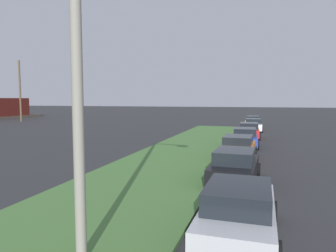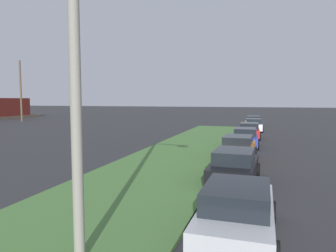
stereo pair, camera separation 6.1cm
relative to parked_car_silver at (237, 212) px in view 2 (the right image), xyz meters
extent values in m
cube|color=#477238|center=(2.58, 4.39, -0.66)|extent=(60.00, 6.00, 0.12)
cube|color=#B2B5BA|center=(0.05, 0.00, -0.15)|extent=(4.32, 1.86, 0.70)
cube|color=black|center=(-0.15, 0.00, 0.48)|extent=(2.22, 1.63, 0.55)
cylinder|color=black|center=(1.41, 0.88, -0.40)|extent=(0.64, 0.23, 0.64)
cylinder|color=black|center=(1.39, -0.92, -0.40)|extent=(0.64, 0.23, 0.64)
cylinder|color=black|center=(-1.29, 0.92, -0.40)|extent=(0.64, 0.23, 0.64)
cube|color=black|center=(5.62, 0.52, -0.15)|extent=(4.38, 2.00, 0.70)
cube|color=black|center=(5.42, 0.53, 0.48)|extent=(2.27, 1.70, 0.55)
cylinder|color=black|center=(7.01, 1.35, -0.40)|extent=(0.65, 0.25, 0.64)
cylinder|color=black|center=(6.93, -0.45, -0.40)|extent=(0.65, 0.25, 0.64)
cylinder|color=black|center=(4.32, 1.48, -0.40)|extent=(0.65, 0.25, 0.64)
cylinder|color=black|center=(4.23, -0.32, -0.40)|extent=(0.65, 0.25, 0.64)
cube|color=orange|center=(10.86, 0.72, -0.15)|extent=(4.37, 1.96, 0.70)
cube|color=black|center=(10.66, 0.72, 0.48)|extent=(2.26, 1.68, 0.55)
cylinder|color=black|center=(12.24, 1.56, -0.40)|extent=(0.65, 0.24, 0.64)
cylinder|color=black|center=(12.17, -0.24, -0.40)|extent=(0.65, 0.24, 0.64)
cylinder|color=black|center=(9.54, 1.67, -0.40)|extent=(0.65, 0.24, 0.64)
cylinder|color=black|center=(9.48, -0.13, -0.40)|extent=(0.65, 0.24, 0.64)
cube|color=#23389E|center=(16.17, 0.59, -0.15)|extent=(4.38, 1.99, 0.70)
cube|color=black|center=(15.97, 0.58, 0.48)|extent=(2.27, 1.70, 0.55)
cylinder|color=black|center=(17.48, 1.55, -0.40)|extent=(0.65, 0.25, 0.64)
cylinder|color=black|center=(17.56, -0.25, -0.40)|extent=(0.65, 0.25, 0.64)
cylinder|color=black|center=(14.78, 1.43, -0.40)|extent=(0.65, 0.25, 0.64)
cylinder|color=black|center=(14.86, -0.37, -0.40)|extent=(0.65, 0.25, 0.64)
cube|color=red|center=(21.69, 0.47, -0.15)|extent=(4.36, 1.95, 0.70)
cube|color=black|center=(21.49, 0.46, 0.48)|extent=(2.26, 1.68, 0.55)
cylinder|color=black|center=(23.00, 1.42, -0.40)|extent=(0.65, 0.24, 0.64)
cylinder|color=black|center=(23.07, -0.38, -0.40)|extent=(0.65, 0.24, 0.64)
cylinder|color=black|center=(20.31, 1.32, -0.40)|extent=(0.65, 0.24, 0.64)
cylinder|color=black|center=(20.37, -0.48, -0.40)|extent=(0.65, 0.24, 0.64)
cube|color=silver|center=(28.31, 0.24, -0.15)|extent=(4.38, 2.01, 0.70)
cube|color=black|center=(28.11, 0.23, 0.48)|extent=(2.28, 1.71, 0.55)
cylinder|color=black|center=(29.62, 1.20, -0.40)|extent=(0.65, 0.25, 0.64)
cylinder|color=black|center=(29.70, -0.60, -0.40)|extent=(0.65, 0.25, 0.64)
cylinder|color=black|center=(26.92, 1.07, -0.40)|extent=(0.65, 0.25, 0.64)
cylinder|color=black|center=(27.01, -0.73, -0.40)|extent=(0.65, 0.25, 0.64)
cube|color=gold|center=(34.09, 0.35, -0.15)|extent=(4.34, 1.90, 0.70)
cube|color=black|center=(33.89, 0.35, 0.48)|extent=(2.24, 1.65, 0.55)
cylinder|color=black|center=(35.46, 1.22, -0.40)|extent=(0.64, 0.23, 0.64)
cylinder|color=black|center=(35.42, -0.58, -0.40)|extent=(0.64, 0.23, 0.64)
cylinder|color=black|center=(32.76, 1.28, -0.40)|extent=(0.64, 0.23, 0.64)
cylinder|color=black|center=(32.72, -0.52, -0.40)|extent=(0.64, 0.23, 0.64)
cylinder|color=gray|center=(-2.32, 3.22, 3.03)|extent=(0.24, 0.24, 7.50)
cylinder|color=brown|center=(33.63, 37.38, 4.28)|extent=(0.30, 0.30, 10.00)
camera|label=1|loc=(-8.00, -0.47, 2.92)|focal=32.85mm
camera|label=2|loc=(-7.98, -0.53, 2.92)|focal=32.85mm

